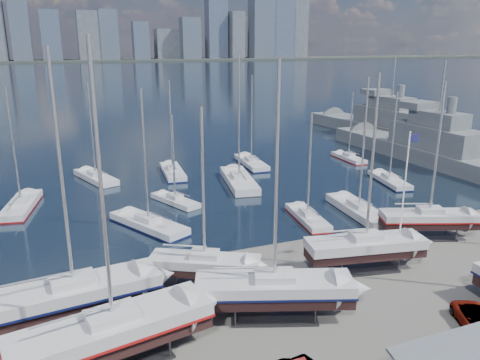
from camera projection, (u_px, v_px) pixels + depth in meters
name	position (u px, v px, depth m)	size (l,w,h in m)	color
ground	(349.00, 288.00, 37.30)	(1400.00, 1400.00, 0.00)	#605E59
water	(83.00, 74.00, 314.03)	(1400.00, 600.00, 0.40)	#1B2C3F
far_shore	(67.00, 61.00, 545.74)	(1400.00, 80.00, 2.20)	#2D332D
skyline	(57.00, 26.00, 526.83)	(639.14, 43.80, 107.69)	#475166
sailboat_cradle_0	(75.00, 295.00, 32.04)	(11.96, 4.49, 18.66)	#2D2D33
sailboat_cradle_1	(114.00, 331.00, 27.89)	(12.46, 5.54, 19.21)	#2D2D33
sailboat_cradle_2	(205.00, 264.00, 36.96)	(8.84, 6.40, 14.42)	#2D2D33
sailboat_cradle_3	(274.00, 289.00, 32.84)	(11.55, 6.75, 17.87)	#2D2D33
sailboat_cradle_4	(365.00, 247.00, 39.93)	(10.58, 4.71, 16.63)	#2D2D33
sailboat_cradle_6	(429.00, 218.00, 46.58)	(9.86, 5.90, 15.46)	#2D2D33
sailboat_moored_1	(22.00, 207.00, 55.17)	(4.67, 10.35, 14.95)	black
sailboat_moored_2	(96.00, 178.00, 66.87)	(5.63, 9.97, 14.51)	black
sailboat_moored_3	(149.00, 225.00, 49.45)	(7.19, 10.39, 15.26)	black
sailboat_moored_4	(175.00, 201.00, 57.16)	(4.82, 7.73, 11.32)	black
sailboat_moored_5	(173.00, 173.00, 69.76)	(3.61, 9.95, 14.56)	black
sailboat_moored_6	(307.00, 218.00, 51.57)	(3.38, 8.55, 12.44)	black
sailboat_moored_7	(239.00, 182.00, 64.94)	(5.50, 12.54, 18.31)	black
sailboat_moored_8	(251.00, 164.00, 75.16)	(3.53, 10.18, 14.95)	black
sailboat_moored_9	(359.00, 211.00, 53.55)	(3.93, 10.92, 16.16)	black
sailboat_moored_10	(389.00, 181.00, 65.54)	(4.23, 9.18, 13.24)	black
sailboat_moored_11	(349.00, 158.00, 78.78)	(2.47, 8.01, 11.88)	black
naval_ship_east	(434.00, 153.00, 76.34)	(8.44, 45.53, 18.08)	#596063
naval_ship_west	(389.00, 130.00, 97.62)	(10.61, 46.75, 18.17)	#596063
car_c	(477.00, 321.00, 31.72)	(2.17, 4.70, 1.31)	gray
flagpole	(405.00, 190.00, 39.76)	(1.05, 0.12, 11.85)	white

